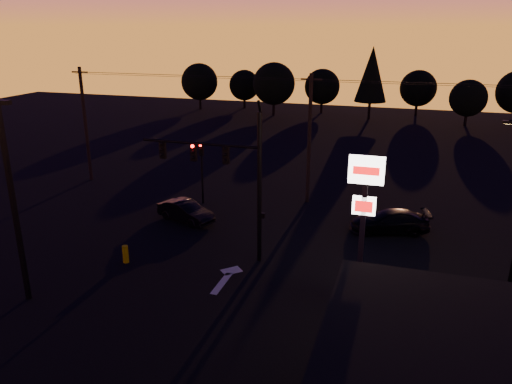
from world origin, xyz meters
TOP-DOWN VIEW (x-y plane):
  - ground at (0.00, 0.00)m, footprint 120.00×120.00m
  - lane_arrow at (0.50, 1.67)m, footprint 1.20×3.10m
  - traffic_signal_mast at (-0.10, 3.99)m, footprint 6.79×0.52m
  - secondary_signal at (-5.00, 11.49)m, footprint 0.30×0.31m
  - parking_lot_light at (-7.50, -3.00)m, footprint 1.25×0.30m
  - pylon_sign at (7.00, 1.50)m, footprint 1.50×0.28m
  - utility_pole_0 at (-16.00, 14.00)m, footprint 1.40×0.26m
  - utility_pole_1 at (2.00, 14.00)m, footprint 1.40×0.26m
  - power_wires at (2.00, 14.00)m, footprint 36.00×1.22m
  - bollard at (-5.20, 1.62)m, footprint 0.32×0.32m
  - tree_0 at (-22.00, 50.00)m, footprint 5.36×5.36m
  - tree_1 at (-16.00, 53.00)m, footprint 4.54×4.54m
  - tree_2 at (-10.00, 48.00)m, footprint 5.77×5.78m
  - tree_3 at (-4.00, 52.00)m, footprint 4.95×4.95m
  - tree_4 at (3.00, 49.00)m, footprint 4.18×4.18m
  - tree_5 at (9.00, 54.00)m, footprint 4.95×4.95m
  - tree_6 at (15.00, 48.00)m, footprint 4.54×4.54m
  - car_mid at (-4.70, 8.01)m, footprint 4.22×2.69m
  - car_right at (7.90, 10.09)m, footprint 5.07×3.12m
  - suv_parked at (9.96, -1.40)m, footprint 3.66×5.91m

SIDE VIEW (x-z plane):
  - ground at x=0.00m, z-range 0.00..0.00m
  - lane_arrow at x=0.50m, z-range 0.00..0.01m
  - bollard at x=-5.20m, z-range 0.00..0.95m
  - car_mid at x=-4.70m, z-range 0.00..1.31m
  - car_right at x=7.90m, z-range 0.00..1.37m
  - suv_parked at x=9.96m, z-range 0.00..1.52m
  - secondary_signal at x=-5.00m, z-range 0.69..5.04m
  - tree_1 at x=-16.00m, z-range 0.58..6.29m
  - tree_6 at x=15.00m, z-range 0.58..6.29m
  - tree_3 at x=-4.00m, z-range 0.63..6.86m
  - tree_5 at x=9.00m, z-range 0.63..6.86m
  - tree_0 at x=-22.00m, z-range 0.69..7.43m
  - tree_2 at x=-10.00m, z-range 0.74..8.00m
  - utility_pole_0 at x=-16.00m, z-range 0.09..9.09m
  - utility_pole_1 at x=2.00m, z-range 0.09..9.09m
  - pylon_sign at x=7.00m, z-range 1.51..8.31m
  - traffic_signal_mast at x=-0.10m, z-range 0.65..9.23m
  - parking_lot_light at x=-7.50m, z-range 0.70..9.84m
  - tree_4 at x=3.00m, z-range 1.18..10.68m
  - power_wires at x=2.00m, z-range 8.53..8.60m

